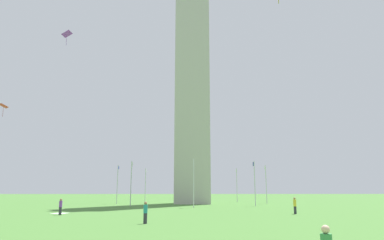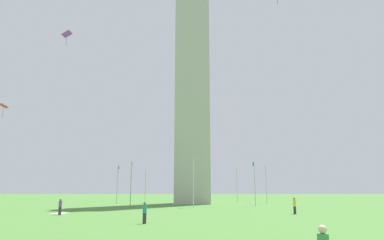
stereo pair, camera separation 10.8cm
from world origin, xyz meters
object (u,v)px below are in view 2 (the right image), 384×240
Objects in this scene: flagpole_w at (266,182)px; person_purple_shirt at (60,207)px; kite_purple_diamond at (67,34)px; obelisk_monument at (192,52)px; kite_red_diamond at (4,106)px; person_yellow_shirt at (295,206)px; flagpole_nw at (237,183)px; flagpole_s at (193,180)px; person_teal_shirt at (145,213)px; flagpole_ne at (145,183)px; flagpole_sw at (255,181)px; picnic_blanket_near_first_person at (60,213)px; flagpole_se at (131,181)px; flagpole_e at (117,182)px; flagpole_n at (191,183)px.

person_purple_shirt is (-28.32, 28.08, -3.09)m from flagpole_w.
person_purple_shirt is at bearing -157.75° from kite_purple_diamond.
obelisk_monument reaches higher than kite_red_diamond.
flagpole_nw is at bearing -1.89° from person_yellow_shirt.
flagpole_s is 4.22× the size of person_teal_shirt.
flagpole_s reaches higher than person_purple_shirt.
kite_red_diamond reaches higher than person_teal_shirt.
kite_purple_diamond is at bearing 122.53° from flagpole_nw.
flagpole_ne is 1.00× the size of flagpole_sw.
flagpole_ne is 42.44m from person_yellow_shirt.
flagpole_sw reaches higher than picnic_blanket_near_first_person.
person_yellow_shirt is at bearing -178.66° from flagpole_nw.
flagpole_nw is at bearing -45.00° from flagpole_se.
flagpole_s is (-13.90, -13.90, 0.00)m from flagpole_e.
flagpole_n is 1.00× the size of flagpole_nw.
flagpole_se is 19.24m from person_purple_shirt.
flagpole_sw is at bearing -89.31° from kite_purple_diamond.
flagpole_nw is at bearing -22.50° from flagpole_s.
flagpole_sw is at bearing -135.00° from flagpole_ne.
person_yellow_shirt is 0.98× the size of picnic_blanket_near_first_person.
flagpole_n is 3.77× the size of kite_red_diamond.
person_yellow_shirt is 18.24m from person_teal_shirt.
person_yellow_shirt is at bearing -130.21° from flagpole_se.
flagpole_sw is (-9.83, -23.73, 0.00)m from flagpole_e.
flagpole_w is 10.64m from flagpole_nw.
flagpole_n is 10.64m from flagpole_nw.
flagpole_nw is 49.56m from person_teal_shirt.
flagpole_ne is 36.17m from picnic_blanket_near_first_person.
picnic_blanket_near_first_person is at bearing 122.54° from flagpole_sw.
flagpole_e is 36.79m from person_yellow_shirt.
picnic_blanket_near_first_person is at bearing -127.94° from kite_red_diamond.
flagpole_nw is at bearing -57.47° from kite_purple_diamond.
kite_red_diamond reaches higher than flagpole_s.
flagpole_nw is at bearing -0.00° from flagpole_sw.
picnic_blanket_near_first_person is at bearing 161.68° from flagpole_se.
person_teal_shirt is at bearing 121.49° from person_yellow_shirt.
flagpole_w is at bearing -45.00° from flagpole_s.
obelisk_monument is 29.42m from flagpole_nw.
person_yellow_shirt is at bearing -150.99° from flagpole_ne.
flagpole_nw is (19.66, -0.00, 0.00)m from flagpole_sw.
flagpole_ne is at bearing 112.50° from flagpole_n.
flagpole_n is 19.66m from flagpole_e.
flagpole_ne is 1.00× the size of flagpole_se.
flagpole_ne and flagpole_w have the same top height.
picnic_blanket_near_first_person is (-25.74, 1.19, -3.91)m from flagpole_e.
flagpole_sw is at bearing 157.50° from flagpole_w.
flagpole_ne is 19.66m from flagpole_se.
flagpole_ne is at bearing 9.58° from person_purple_shirt.
kite_red_diamond is (-15.59, 28.03, -15.21)m from obelisk_monument.
flagpole_sw reaches higher than person_purple_shirt.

